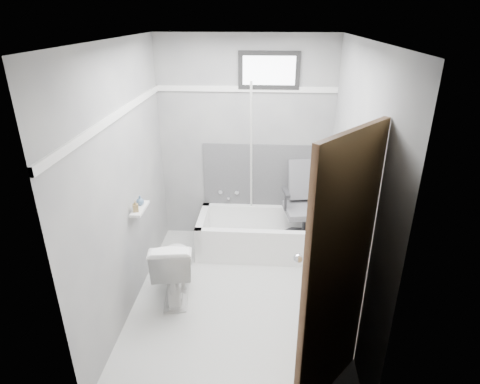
# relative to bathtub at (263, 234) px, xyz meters

# --- Properties ---
(floor) EXTENTS (2.60, 2.60, 0.00)m
(floor) POSITION_rel_bathtub_xyz_m (-0.23, -0.93, -0.21)
(floor) COLOR silver
(floor) RESTS_ON ground
(ceiling) EXTENTS (2.60, 2.60, 0.00)m
(ceiling) POSITION_rel_bathtub_xyz_m (-0.23, -0.93, 2.19)
(ceiling) COLOR silver
(ceiling) RESTS_ON floor
(wall_back) EXTENTS (2.00, 0.02, 2.40)m
(wall_back) POSITION_rel_bathtub_xyz_m (-0.23, 0.37, 0.99)
(wall_back) COLOR slate
(wall_back) RESTS_ON floor
(wall_front) EXTENTS (2.00, 0.02, 2.40)m
(wall_front) POSITION_rel_bathtub_xyz_m (-0.23, -2.23, 0.99)
(wall_front) COLOR slate
(wall_front) RESTS_ON floor
(wall_left) EXTENTS (0.02, 2.60, 2.40)m
(wall_left) POSITION_rel_bathtub_xyz_m (-1.23, -0.93, 0.99)
(wall_left) COLOR slate
(wall_left) RESTS_ON floor
(wall_right) EXTENTS (0.02, 2.60, 2.40)m
(wall_right) POSITION_rel_bathtub_xyz_m (0.77, -0.93, 0.99)
(wall_right) COLOR slate
(wall_right) RESTS_ON floor
(bathtub) EXTENTS (1.50, 0.70, 0.42)m
(bathtub) POSITION_rel_bathtub_xyz_m (0.00, 0.00, 0.00)
(bathtub) COLOR white
(bathtub) RESTS_ON floor
(office_chair) EXTENTS (0.62, 0.62, 0.93)m
(office_chair) POSITION_rel_bathtub_xyz_m (0.48, 0.05, 0.37)
(office_chair) COLOR slate
(office_chair) RESTS_ON bathtub
(toilet) EXTENTS (0.48, 0.74, 0.68)m
(toilet) POSITION_rel_bathtub_xyz_m (-0.85, -0.91, 0.13)
(toilet) COLOR white
(toilet) RESTS_ON floor
(door) EXTENTS (0.78, 0.78, 2.00)m
(door) POSITION_rel_bathtub_xyz_m (0.75, -2.21, 0.79)
(door) COLOR #542D1F
(door) RESTS_ON floor
(window) EXTENTS (0.66, 0.04, 0.40)m
(window) POSITION_rel_bathtub_xyz_m (0.02, 0.36, 1.81)
(window) COLOR black
(window) RESTS_ON wall_back
(backerboard) EXTENTS (1.50, 0.02, 0.78)m
(backerboard) POSITION_rel_bathtub_xyz_m (0.02, 0.36, 0.59)
(backerboard) COLOR #4C4C4F
(backerboard) RESTS_ON wall_back
(trim_back) EXTENTS (2.00, 0.02, 0.06)m
(trim_back) POSITION_rel_bathtub_xyz_m (-0.23, 0.36, 1.61)
(trim_back) COLOR white
(trim_back) RESTS_ON wall_back
(trim_left) EXTENTS (0.02, 2.60, 0.06)m
(trim_left) POSITION_rel_bathtub_xyz_m (-1.22, -0.93, 1.61)
(trim_left) COLOR white
(trim_left) RESTS_ON wall_left
(pole) EXTENTS (0.02, 0.56, 1.88)m
(pole) POSITION_rel_bathtub_xyz_m (-0.15, 0.13, 0.84)
(pole) COLOR silver
(pole) RESTS_ON bathtub
(shelf) EXTENTS (0.10, 0.32, 0.02)m
(shelf) POSITION_rel_bathtub_xyz_m (-1.16, -0.80, 0.69)
(shelf) COLOR white
(shelf) RESTS_ON wall_left
(soap_bottle_a) EXTENTS (0.06, 0.06, 0.11)m
(soap_bottle_a) POSITION_rel_bathtub_xyz_m (-1.17, -0.88, 0.76)
(soap_bottle_a) COLOR olive
(soap_bottle_a) RESTS_ON shelf
(soap_bottle_b) EXTENTS (0.10, 0.10, 0.09)m
(soap_bottle_b) POSITION_rel_bathtub_xyz_m (-1.17, -0.74, 0.75)
(soap_bottle_b) COLOR #496687
(soap_bottle_b) RESTS_ON shelf
(faucet) EXTENTS (0.26, 0.10, 0.16)m
(faucet) POSITION_rel_bathtub_xyz_m (-0.43, 0.34, 0.34)
(faucet) COLOR silver
(faucet) RESTS_ON wall_back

